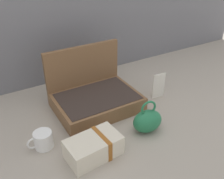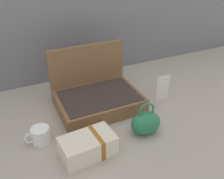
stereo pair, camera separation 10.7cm
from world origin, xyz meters
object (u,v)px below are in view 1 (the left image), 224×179
(teal_pouch_handbag, at_px, (147,121))
(coffee_mug, at_px, (43,140))
(open_suitcase, at_px, (94,96))
(cream_toiletry_bag, at_px, (94,147))
(info_card_left, at_px, (159,86))

(teal_pouch_handbag, relative_size, coffee_mug, 1.50)
(open_suitcase, distance_m, teal_pouch_handbag, 0.36)
(coffee_mug, bearing_deg, teal_pouch_handbag, -17.41)
(open_suitcase, bearing_deg, teal_pouch_handbag, -69.70)
(cream_toiletry_bag, height_order, coffee_mug, cream_toiletry_bag)
(open_suitcase, xyz_separation_m, cream_toiletry_bag, (-0.18, -0.36, -0.02))
(open_suitcase, relative_size, cream_toiletry_bag, 1.84)
(coffee_mug, xyz_separation_m, info_card_left, (0.75, 0.07, 0.04))
(teal_pouch_handbag, bearing_deg, open_suitcase, 110.30)
(cream_toiletry_bag, bearing_deg, teal_pouch_handbag, 3.04)
(open_suitcase, xyz_separation_m, info_card_left, (0.38, -0.11, 0.01))
(coffee_mug, bearing_deg, open_suitcase, 26.84)
(open_suitcase, bearing_deg, cream_toiletry_bag, -117.28)
(teal_pouch_handbag, xyz_separation_m, info_card_left, (0.26, 0.23, 0.02))
(open_suitcase, distance_m, info_card_left, 0.40)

